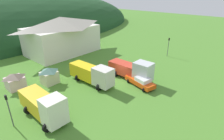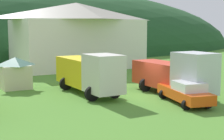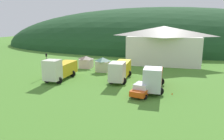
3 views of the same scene
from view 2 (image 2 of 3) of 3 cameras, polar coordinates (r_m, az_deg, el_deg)
The scene contains 8 objects.
ground_plane at distance 26.78m, azimuth 4.99°, elevation -4.35°, with size 200.00×200.00×0.00m, color #4C842D.
forested_hill_backdrop at distance 78.84m, azimuth -18.47°, elevation 3.05°, with size 126.90×60.00×30.07m, color #1E4723.
depot_building at distance 45.18m, azimuth -6.02°, elevation 6.06°, with size 16.99×10.90×8.58m.
play_shed_cream at distance 30.59m, azimuth -16.10°, elevation -0.41°, with size 2.60×2.37×2.79m.
flatbed_truck_yellow at distance 26.96m, azimuth -3.86°, elevation -0.38°, with size 3.07×8.45×3.40m.
tow_truck_silver at distance 26.68m, azimuth 10.85°, elevation -0.60°, with size 3.11×8.08×3.58m.
service_pickup_orange at distance 24.31m, azimuth 12.40°, elevation -3.71°, with size 3.14×5.62×1.66m.
traffic_cone_near_pickup at distance 27.75m, azimuth 16.81°, elevation -4.23°, with size 0.36×0.36×0.53m, color orange.
Camera 2 is at (-14.83, -21.63, 5.43)m, focal length 53.73 mm.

